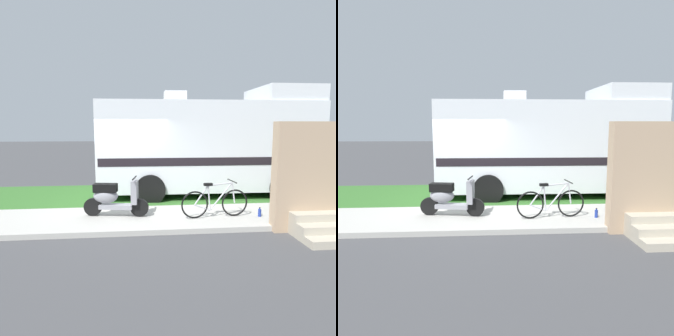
# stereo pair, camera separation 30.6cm
# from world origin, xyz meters

# --- Properties ---
(ground_plane) EXTENTS (80.00, 80.00, 0.00)m
(ground_plane) POSITION_xyz_m (0.00, 0.00, 0.00)
(ground_plane) COLOR #424244
(sidewalk) EXTENTS (24.00, 2.00, 0.12)m
(sidewalk) POSITION_xyz_m (0.00, -1.20, 0.06)
(sidewalk) COLOR #ADAAA3
(sidewalk) RESTS_ON ground
(grass_strip) EXTENTS (24.00, 3.40, 0.08)m
(grass_strip) POSITION_xyz_m (0.00, 1.50, 0.04)
(grass_strip) COLOR #336628
(grass_strip) RESTS_ON ground
(motorhome_rv) EXTENTS (7.00, 2.82, 3.56)m
(motorhome_rv) POSITION_xyz_m (2.80, 1.65, 1.70)
(motorhome_rv) COLOR silver
(motorhome_rv) RESTS_ON ground
(scooter) EXTENTS (1.59, 0.55, 0.97)m
(scooter) POSITION_xyz_m (-0.19, -1.07, 0.58)
(scooter) COLOR black
(scooter) RESTS_ON ground
(bicycle) EXTENTS (1.67, 0.52, 0.89)m
(bicycle) POSITION_xyz_m (2.24, -1.41, 0.49)
(bicycle) COLOR black
(bicycle) RESTS_ON ground
(pickup_truck_near) EXTENTS (5.11, 2.43, 1.73)m
(pickup_truck_near) POSITION_xyz_m (4.56, 6.20, 0.93)
(pickup_truck_near) COLOR #1E478C
(pickup_truck_near) RESTS_ON ground
(porch_steps) EXTENTS (2.00, 1.26, 2.40)m
(porch_steps) POSITION_xyz_m (4.33, -2.29, 0.97)
(porch_steps) COLOR #B2A893
(porch_steps) RESTS_ON ground
(bottle_green) EXTENTS (0.08, 0.08, 0.23)m
(bottle_green) POSITION_xyz_m (3.34, -1.47, 0.22)
(bottle_green) COLOR navy
(bottle_green) RESTS_ON ground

